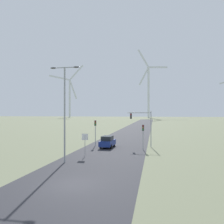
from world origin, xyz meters
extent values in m
plane|color=#757A5B|center=(0.00, 0.00, 0.00)|extent=(600.00, 600.00, 0.00)
cube|color=#2D2D33|center=(0.00, 48.00, 0.00)|extent=(10.00, 240.00, 0.01)
cylinder|color=#93999E|center=(-3.61, 6.83, 5.27)|extent=(0.18, 0.18, 10.54)
cylinder|color=#93999E|center=(-3.61, 6.83, 10.49)|extent=(2.70, 0.10, 0.10)
ellipsoid|color=#4C4C51|center=(-4.96, 6.83, 10.49)|extent=(0.70, 0.32, 0.20)
ellipsoid|color=#4C4C51|center=(-2.26, 6.83, 10.49)|extent=(0.70, 0.32, 0.20)
cylinder|color=#93999E|center=(-2.41, 10.36, 1.35)|extent=(0.07, 0.07, 2.70)
cube|color=white|center=(-2.41, 10.35, 2.47)|extent=(0.81, 0.01, 0.81)
cube|color=red|center=(-2.41, 10.36, 2.47)|extent=(0.76, 0.02, 0.76)
cylinder|color=#93999E|center=(-3.52, 19.32, 2.12)|extent=(0.11, 0.11, 4.23)
cube|color=#2D2D2D|center=(-3.52, 19.32, 3.78)|extent=(0.28, 0.24, 0.90)
sphere|color=red|center=(-3.52, 19.18, 4.05)|extent=(0.16, 0.16, 0.16)
sphere|color=gold|center=(-3.52, 19.18, 3.78)|extent=(0.16, 0.16, 0.16)
sphere|color=green|center=(-3.52, 19.18, 3.51)|extent=(0.16, 0.16, 0.16)
cylinder|color=#93999E|center=(4.49, 16.75, 1.86)|extent=(0.11, 0.11, 3.73)
cube|color=#2D2D2D|center=(4.49, 16.75, 3.28)|extent=(0.28, 0.24, 0.90)
sphere|color=red|center=(4.49, 16.61, 3.55)|extent=(0.16, 0.16, 0.16)
sphere|color=gold|center=(4.49, 16.61, 3.28)|extent=(0.16, 0.16, 0.16)
sphere|color=green|center=(4.49, 16.61, 3.01)|extent=(0.16, 0.16, 0.16)
cylinder|color=#93999E|center=(5.60, 19.60, 2.88)|extent=(0.14, 0.14, 5.76)
cylinder|color=#93999E|center=(3.71, 19.60, 5.51)|extent=(3.78, 0.12, 0.12)
cube|color=#2D2D2D|center=(2.39, 19.60, 4.96)|extent=(0.28, 0.24, 0.90)
sphere|color=red|center=(2.39, 19.46, 5.23)|extent=(0.18, 0.18, 0.18)
cube|color=navy|center=(-1.16, 17.97, 0.73)|extent=(1.98, 4.18, 0.80)
cube|color=#1E2328|center=(-1.16, 17.82, 1.48)|extent=(1.65, 2.17, 0.70)
cylinder|color=black|center=(-1.99, 19.25, 0.33)|extent=(0.22, 0.66, 0.66)
cylinder|color=black|center=(-0.33, 19.25, 0.33)|extent=(0.22, 0.66, 0.66)
cylinder|color=black|center=(-1.99, 16.70, 0.33)|extent=(0.22, 0.66, 0.66)
cylinder|color=black|center=(-0.33, 16.70, 0.33)|extent=(0.22, 0.66, 0.66)
cylinder|color=silver|center=(-93.23, 230.64, 22.46)|extent=(2.20, 2.20, 44.93)
sphere|color=silver|center=(-93.23, 230.64, 44.93)|extent=(2.60, 2.60, 2.60)
cube|color=silver|center=(-85.76, 233.68, 54.28)|extent=(15.60, 6.74, 18.90)
cube|color=silver|center=(-104.47, 226.06, 47.23)|extent=(21.79, 9.26, 6.13)
cube|color=silver|center=(-89.46, 232.18, 33.26)|extent=(8.91, 4.02, 22.69)
cylinder|color=silver|center=(0.22, 218.34, 26.97)|extent=(2.20, 2.20, 53.94)
sphere|color=silver|center=(0.22, 218.34, 53.94)|extent=(2.60, 2.60, 2.60)
cube|color=silver|center=(-4.58, 216.47, 44.25)|extent=(10.69, 4.57, 19.07)
cube|color=silver|center=(10.43, 222.33, 54.32)|extent=(19.46, 7.99, 2.52)
cube|color=silver|center=(-5.20, 216.23, 63.24)|extent=(11.79, 5.00, 18.46)
camera|label=1|loc=(6.11, -15.80, 5.48)|focal=35.00mm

